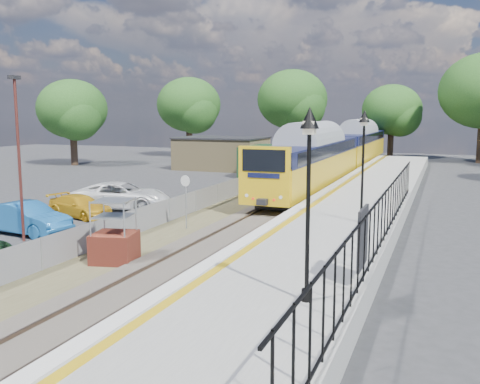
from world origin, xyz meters
The scene contains 17 objects.
ground centered at (0.00, 0.00, 0.00)m, with size 120.00×120.00×0.00m, color #2D2D30.
track_bed centered at (-0.47, 9.67, 0.09)m, with size 5.90×80.00×0.29m.
platform centered at (4.20, 8.00, 0.45)m, with size 5.00×70.00×0.90m, color gray.
platform_edge centered at (2.14, 8.00, 0.90)m, with size 0.90×70.00×0.01m.
victorian_lamp_south centered at (5.50, -4.00, 4.30)m, with size 0.44×0.44×4.60m.
victorian_lamp_north centered at (5.30, 6.00, 4.30)m, with size 0.44×0.44×4.60m.
palisade_fence centered at (6.55, 2.24, 1.84)m, with size 0.12×26.00×2.00m.
wire_fence centered at (-4.20, 12.00, 0.60)m, with size 0.06×52.00×1.20m.
outbuilding centered at (-10.91, 31.21, 1.52)m, with size 10.80×10.10×3.12m.
tree_line centered at (1.40, 42.00, 6.61)m, with size 56.80×43.80×11.88m.
train centered at (0.00, 29.60, 2.34)m, with size 2.82×40.83×3.51m.
brick_plinth centered at (-2.50, -0.19, 1.13)m, with size 1.74×1.74×2.35m.
speed_sign centered at (-2.65, 5.76, 1.71)m, with size 0.51×0.14×2.55m.
carpark_lamp centered at (-8.04, 1.28, 3.93)m, with size 0.25×0.50×6.88m.
car_blue centered at (-8.89, 2.40, 0.72)m, with size 1.53×4.38×1.44m, color #1A5C9F.
car_yellow centered at (-9.21, 6.57, 0.57)m, with size 1.60×3.95×1.14m, color gold.
car_white centered at (-8.60, 9.43, 0.76)m, with size 2.52×5.46×1.52m, color silver.
Camera 1 is at (8.43, -16.00, 5.33)m, focal length 40.00 mm.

